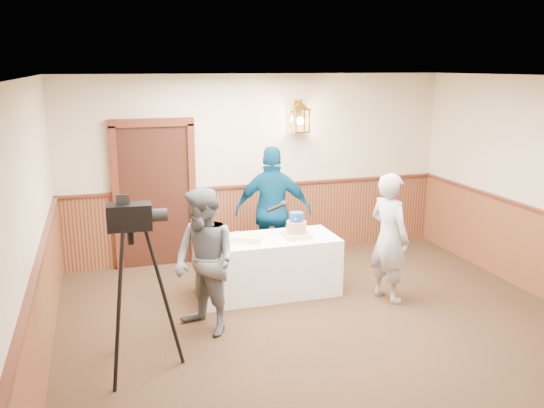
{
  "coord_description": "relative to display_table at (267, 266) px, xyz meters",
  "views": [
    {
      "loc": [
        -2.37,
        -4.9,
        2.91
      ],
      "look_at": [
        -0.34,
        1.7,
        1.25
      ],
      "focal_mm": 38.0,
      "sensor_mm": 36.0,
      "label": 1
    }
  ],
  "objects": [
    {
      "name": "ground",
      "position": [
        0.34,
        -1.9,
        -0.38
      ],
      "size": [
        7.0,
        7.0,
        0.0
      ],
      "primitive_type": "plane",
      "color": "black",
      "rests_on": "ground"
    },
    {
      "name": "room_shell",
      "position": [
        0.29,
        -1.45,
        1.15
      ],
      "size": [
        6.02,
        7.02,
        2.81
      ],
      "color": "beige",
      "rests_on": "ground"
    },
    {
      "name": "display_table",
      "position": [
        0.0,
        0.0,
        0.0
      ],
      "size": [
        1.8,
        0.8,
        0.75
      ],
      "primitive_type": "cube",
      "color": "white",
      "rests_on": "ground"
    },
    {
      "name": "tiered_cake",
      "position": [
        0.37,
        -0.07,
        0.51
      ],
      "size": [
        0.34,
        0.34,
        0.33
      ],
      "rotation": [
        0.0,
        0.0,
        0.04
      ],
      "color": "beige",
      "rests_on": "display_table"
    },
    {
      "name": "sheet_cake_yellow",
      "position": [
        -0.28,
        -0.04,
        0.41
      ],
      "size": [
        0.46,
        0.42,
        0.08
      ],
      "primitive_type": "cube",
      "rotation": [
        0.0,
        0.0,
        -0.41
      ],
      "color": "#F4ED92",
      "rests_on": "display_table"
    },
    {
      "name": "sheet_cake_green",
      "position": [
        -0.72,
        0.06,
        0.41
      ],
      "size": [
        0.34,
        0.29,
        0.07
      ],
      "primitive_type": "cube",
      "rotation": [
        0.0,
        0.0,
        0.14
      ],
      "color": "#ABD797",
      "rests_on": "display_table"
    },
    {
      "name": "interviewer",
      "position": [
        -0.98,
        -0.88,
        0.45
      ],
      "size": [
        1.56,
        1.0,
        1.64
      ],
      "rotation": [
        0.0,
        0.0,
        -1.06
      ],
      "color": "slate",
      "rests_on": "ground"
    },
    {
      "name": "baker",
      "position": [
        1.4,
        -0.64,
        0.45
      ],
      "size": [
        0.56,
        0.69,
        1.64
      ],
      "primitive_type": "imported",
      "rotation": [
        0.0,
        0.0,
        1.88
      ],
      "color": "#A3A2A8",
      "rests_on": "ground"
    },
    {
      "name": "assistant_p",
      "position": [
        0.3,
        0.7,
        0.54
      ],
      "size": [
        1.16,
        0.76,
        1.84
      ],
      "primitive_type": "imported",
      "rotation": [
        0.0,
        0.0,
        2.83
      ],
      "color": "#05314F",
      "rests_on": "ground"
    },
    {
      "name": "tv_camera_rig",
      "position": [
        -1.78,
        -1.48,
        0.38
      ],
      "size": [
        0.66,
        0.61,
        1.67
      ],
      "rotation": [
        0.0,
        0.0,
        -0.06
      ],
      "color": "black",
      "rests_on": "ground"
    }
  ]
}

